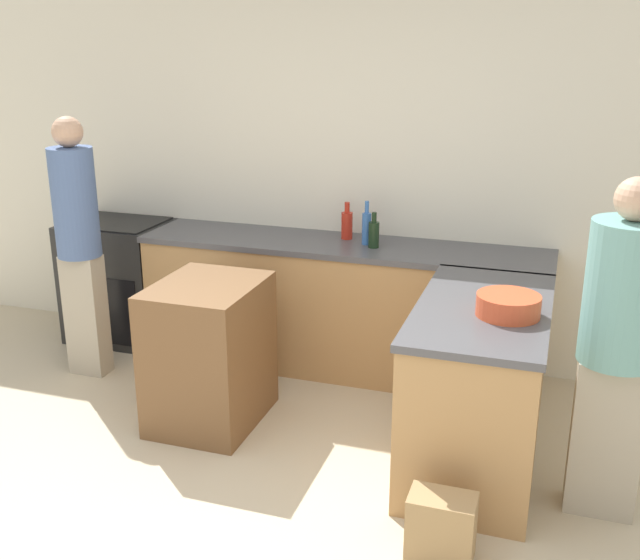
{
  "coord_description": "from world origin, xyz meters",
  "views": [
    {
      "loc": [
        1.42,
        -2.58,
        2.28
      ],
      "look_at": [
        0.16,
        1.2,
        0.97
      ],
      "focal_mm": 42.0,
      "sensor_mm": 36.0,
      "label": 1
    }
  ],
  "objects_px": {
    "island_table": "(209,353)",
    "mixing_bowl": "(508,305)",
    "hot_sauce_bottle": "(347,224)",
    "paper_bag": "(441,527)",
    "range_oven": "(120,280)",
    "water_bottle_blue": "(367,227)",
    "person_by_range": "(78,237)",
    "person_at_peninsula": "(618,341)",
    "wine_bottle_dark": "(374,234)"
  },
  "relations": [
    {
      "from": "wine_bottle_dark",
      "to": "mixing_bowl",
      "type": "bearing_deg",
      "value": -46.91
    },
    {
      "from": "wine_bottle_dark",
      "to": "water_bottle_blue",
      "type": "xyz_separation_m",
      "value": [
        -0.07,
        0.06,
        0.02
      ]
    },
    {
      "from": "person_by_range",
      "to": "person_at_peninsula",
      "type": "height_order",
      "value": "person_by_range"
    },
    {
      "from": "island_table",
      "to": "paper_bag",
      "type": "relative_size",
      "value": 2.77
    },
    {
      "from": "mixing_bowl",
      "to": "island_table",
      "type": "bearing_deg",
      "value": 177.25
    },
    {
      "from": "paper_bag",
      "to": "wine_bottle_dark",
      "type": "bearing_deg",
      "value": 113.89
    },
    {
      "from": "mixing_bowl",
      "to": "range_oven",
      "type": "bearing_deg",
      "value": 160.17
    },
    {
      "from": "person_at_peninsula",
      "to": "wine_bottle_dark",
      "type": "bearing_deg",
      "value": 141.68
    },
    {
      "from": "range_oven",
      "to": "person_by_range",
      "type": "distance_m",
      "value": 0.84
    },
    {
      "from": "island_table",
      "to": "person_by_range",
      "type": "height_order",
      "value": "person_by_range"
    },
    {
      "from": "range_oven",
      "to": "water_bottle_blue",
      "type": "height_order",
      "value": "water_bottle_blue"
    },
    {
      "from": "range_oven",
      "to": "wine_bottle_dark",
      "type": "relative_size",
      "value": 3.9
    },
    {
      "from": "range_oven",
      "to": "island_table",
      "type": "relative_size",
      "value": 1.06
    },
    {
      "from": "person_by_range",
      "to": "hot_sauce_bottle",
      "type": "bearing_deg",
      "value": 24.44
    },
    {
      "from": "island_table",
      "to": "water_bottle_blue",
      "type": "height_order",
      "value": "water_bottle_blue"
    },
    {
      "from": "range_oven",
      "to": "person_by_range",
      "type": "xyz_separation_m",
      "value": [
        0.14,
        -0.64,
        0.52
      ]
    },
    {
      "from": "mixing_bowl",
      "to": "water_bottle_blue",
      "type": "relative_size",
      "value": 1.08
    },
    {
      "from": "hot_sauce_bottle",
      "to": "paper_bag",
      "type": "height_order",
      "value": "hot_sauce_bottle"
    },
    {
      "from": "mixing_bowl",
      "to": "person_at_peninsula",
      "type": "xyz_separation_m",
      "value": [
        0.52,
        -0.14,
        -0.07
      ]
    },
    {
      "from": "paper_bag",
      "to": "water_bottle_blue",
      "type": "bearing_deg",
      "value": 114.91
    },
    {
      "from": "island_table",
      "to": "wine_bottle_dark",
      "type": "height_order",
      "value": "wine_bottle_dark"
    },
    {
      "from": "mixing_bowl",
      "to": "hot_sauce_bottle",
      "type": "xyz_separation_m",
      "value": [
        -1.2,
        1.19,
        0.05
      ]
    },
    {
      "from": "water_bottle_blue",
      "to": "hot_sauce_bottle",
      "type": "height_order",
      "value": "water_bottle_blue"
    },
    {
      "from": "island_table",
      "to": "hot_sauce_bottle",
      "type": "bearing_deg",
      "value": 64.2
    },
    {
      "from": "person_by_range",
      "to": "water_bottle_blue",
      "type": "bearing_deg",
      "value": 19.76
    },
    {
      "from": "island_table",
      "to": "water_bottle_blue",
      "type": "bearing_deg",
      "value": 55.24
    },
    {
      "from": "water_bottle_blue",
      "to": "person_by_range",
      "type": "relative_size",
      "value": 0.17
    },
    {
      "from": "wine_bottle_dark",
      "to": "hot_sauce_bottle",
      "type": "height_order",
      "value": "hot_sauce_bottle"
    },
    {
      "from": "hot_sauce_bottle",
      "to": "range_oven",
      "type": "bearing_deg",
      "value": -176.42
    },
    {
      "from": "mixing_bowl",
      "to": "person_by_range",
      "type": "height_order",
      "value": "person_by_range"
    },
    {
      "from": "water_bottle_blue",
      "to": "person_at_peninsula",
      "type": "distance_m",
      "value": 2.0
    },
    {
      "from": "island_table",
      "to": "wine_bottle_dark",
      "type": "bearing_deg",
      "value": 51.0
    },
    {
      "from": "range_oven",
      "to": "hot_sauce_bottle",
      "type": "xyz_separation_m",
      "value": [
        1.8,
        0.11,
        0.56
      ]
    },
    {
      "from": "island_table",
      "to": "range_oven",
      "type": "bearing_deg",
      "value": 141.67
    },
    {
      "from": "island_table",
      "to": "mixing_bowl",
      "type": "relative_size",
      "value": 2.74
    },
    {
      "from": "range_oven",
      "to": "water_bottle_blue",
      "type": "xyz_separation_m",
      "value": [
        1.97,
        0.01,
        0.58
      ]
    },
    {
      "from": "person_by_range",
      "to": "person_at_peninsula",
      "type": "bearing_deg",
      "value": -9.77
    },
    {
      "from": "wine_bottle_dark",
      "to": "person_at_peninsula",
      "type": "bearing_deg",
      "value": -38.32
    },
    {
      "from": "hot_sauce_bottle",
      "to": "person_by_range",
      "type": "height_order",
      "value": "person_by_range"
    },
    {
      "from": "water_bottle_blue",
      "to": "person_by_range",
      "type": "bearing_deg",
      "value": -160.24
    },
    {
      "from": "water_bottle_blue",
      "to": "person_by_range",
      "type": "xyz_separation_m",
      "value": [
        -1.83,
        -0.66,
        -0.06
      ]
    },
    {
      "from": "hot_sauce_bottle",
      "to": "person_at_peninsula",
      "type": "distance_m",
      "value": 2.19
    },
    {
      "from": "range_oven",
      "to": "person_by_range",
      "type": "relative_size",
      "value": 0.52
    },
    {
      "from": "island_table",
      "to": "person_at_peninsula",
      "type": "height_order",
      "value": "person_at_peninsula"
    },
    {
      "from": "mixing_bowl",
      "to": "person_by_range",
      "type": "xyz_separation_m",
      "value": [
        -2.86,
        0.44,
        0.01
      ]
    },
    {
      "from": "mixing_bowl",
      "to": "water_bottle_blue",
      "type": "distance_m",
      "value": 1.51
    },
    {
      "from": "range_oven",
      "to": "hot_sauce_bottle",
      "type": "relative_size",
      "value": 3.61
    },
    {
      "from": "wine_bottle_dark",
      "to": "person_by_range",
      "type": "distance_m",
      "value": 1.99
    },
    {
      "from": "island_table",
      "to": "hot_sauce_bottle",
      "type": "xyz_separation_m",
      "value": [
        0.54,
        1.11,
        0.59
      ]
    },
    {
      "from": "person_at_peninsula",
      "to": "person_by_range",
      "type": "bearing_deg",
      "value": 170.23
    }
  ]
}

